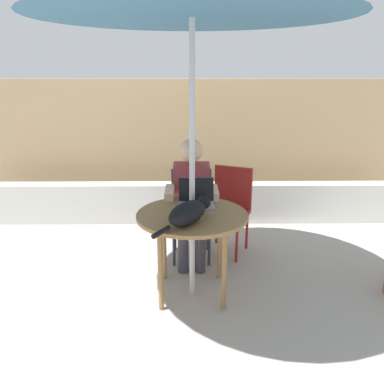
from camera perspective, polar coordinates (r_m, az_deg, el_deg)
ground_plane at (r=3.51m, az=0.02°, el=-14.21°), size 14.00×14.00×0.00m
fence_back at (r=5.31m, az=-0.23°, el=6.75°), size 5.59×0.08×1.71m
planter_wall_low at (r=4.90m, az=-0.18°, el=-1.54°), size 5.03×0.20×0.49m
patio_table at (r=3.22m, az=0.02°, el=-4.29°), size 0.90×0.90×0.72m
chair_occupied at (r=3.96m, az=-0.09°, el=-2.16°), size 0.40×0.40×0.88m
chair_empty at (r=4.09m, az=5.44°, el=-1.63°), size 0.53×0.53×0.88m
person_seated at (r=3.76m, az=-0.07°, el=-0.52°), size 0.48×0.48×1.22m
laptop at (r=3.40m, az=0.64°, el=-0.71°), size 0.30×0.26×0.21m
cat at (r=2.98m, az=-0.39°, el=-2.94°), size 0.44×0.54×0.17m
potted_plant_near_fence at (r=5.18m, az=1.22°, el=0.06°), size 0.30×0.30×0.56m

